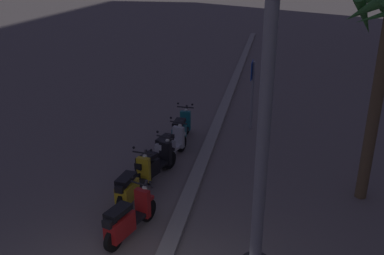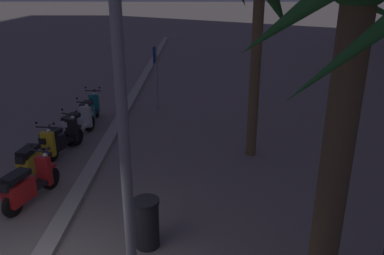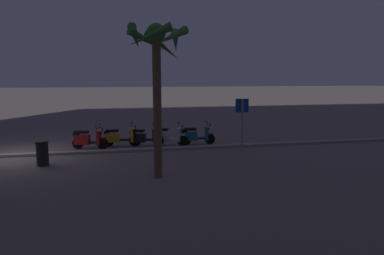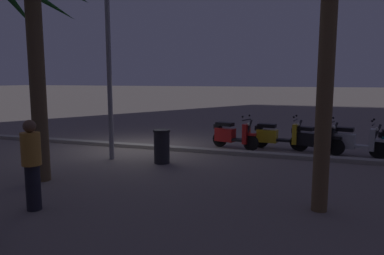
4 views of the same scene
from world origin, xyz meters
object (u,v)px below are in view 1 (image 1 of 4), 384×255
(scooter_teal_far_back, at_px, (181,129))
(crossing_sign, at_px, (252,87))
(scooter_red_second_in_line, at_px, (127,219))
(street_lamp, at_px, (266,100))
(scooter_yellow_tail_end, at_px, (133,185))
(scooter_black_mid_centre, at_px, (154,164))
(scooter_silver_gap_after_mid, at_px, (170,147))

(scooter_teal_far_back, xyz_separation_m, crossing_sign, (-1.66, 2.10, 1.04))
(scooter_teal_far_back, xyz_separation_m, scooter_red_second_in_line, (5.16, -0.01, 0.01))
(scooter_teal_far_back, distance_m, street_lamp, 9.40)
(scooter_teal_far_back, bearing_deg, scooter_yellow_tail_end, -5.77)
(scooter_black_mid_centre, relative_size, street_lamp, 0.24)
(street_lamp, bearing_deg, scooter_yellow_tail_end, -144.98)
(scooter_yellow_tail_end, bearing_deg, street_lamp, 35.02)
(scooter_black_mid_centre, xyz_separation_m, street_lamp, (5.63, 2.93, 3.78))
(scooter_teal_far_back, relative_size, street_lamp, 0.25)
(scooter_teal_far_back, height_order, street_lamp, street_lamp)
(scooter_yellow_tail_end, distance_m, scooter_red_second_in_line, 1.49)
(street_lamp, bearing_deg, crossing_sign, -176.28)
(scooter_silver_gap_after_mid, height_order, scooter_yellow_tail_end, same)
(scooter_teal_far_back, xyz_separation_m, scooter_black_mid_centre, (2.54, -0.19, -0.01))
(scooter_teal_far_back, relative_size, scooter_yellow_tail_end, 0.95)
(scooter_teal_far_back, bearing_deg, scooter_silver_gap_after_mid, -1.38)
(scooter_teal_far_back, xyz_separation_m, street_lamp, (8.17, 2.74, 3.76))
(street_lamp, bearing_deg, scooter_teal_far_back, -161.45)
(scooter_black_mid_centre, bearing_deg, crossing_sign, 151.37)
(scooter_silver_gap_after_mid, height_order, crossing_sign, crossing_sign)
(crossing_sign, bearing_deg, scooter_black_mid_centre, -28.63)
(scooter_black_mid_centre, xyz_separation_m, scooter_red_second_in_line, (2.62, 0.18, 0.02))
(scooter_teal_far_back, relative_size, scooter_red_second_in_line, 1.04)
(scooter_red_second_in_line, xyz_separation_m, street_lamp, (3.00, 2.75, 3.76))
(scooter_black_mid_centre, height_order, scooter_yellow_tail_end, same)
(scooter_silver_gap_after_mid, relative_size, street_lamp, 0.24)
(scooter_red_second_in_line, bearing_deg, scooter_silver_gap_after_mid, -179.58)
(scooter_yellow_tail_end, height_order, scooter_red_second_in_line, same)
(scooter_black_mid_centre, distance_m, scooter_yellow_tail_end, 1.19)
(scooter_black_mid_centre, relative_size, scooter_yellow_tail_end, 0.90)
(scooter_black_mid_centre, bearing_deg, street_lamp, 27.49)
(scooter_yellow_tail_end, bearing_deg, scooter_silver_gap_after_mid, 171.65)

